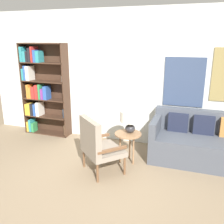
% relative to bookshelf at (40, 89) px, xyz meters
% --- Properties ---
extents(ground_plane, '(14.00, 14.00, 0.00)m').
position_rel_bookshelf_xyz_m(ground_plane, '(1.92, -1.85, -1.03)').
color(ground_plane, '#847056').
extents(wall_back, '(6.40, 0.08, 2.70)m').
position_rel_bookshelf_xyz_m(wall_back, '(1.96, 0.18, 0.32)').
color(wall_back, silver).
rests_on(wall_back, ground_plane).
extents(bookshelf, '(1.07, 0.30, 2.04)m').
position_rel_bookshelf_xyz_m(bookshelf, '(0.00, 0.00, 0.00)').
color(bookshelf, '#422B1E').
rests_on(bookshelf, ground_plane).
extents(armchair, '(0.84, 0.84, 0.93)m').
position_rel_bookshelf_xyz_m(armchair, '(1.89, -1.28, -0.52)').
color(armchair, brown).
rests_on(armchair, ground_plane).
extents(couch, '(1.77, 0.87, 0.86)m').
position_rel_bookshelf_xyz_m(couch, '(3.50, -0.27, -0.70)').
color(couch, '#474C56').
rests_on(couch, ground_plane).
extents(side_table, '(0.47, 0.47, 0.54)m').
position_rel_bookshelf_xyz_m(side_table, '(2.26, -0.75, -0.56)').
color(side_table, '#99704C').
rests_on(side_table, ground_plane).
extents(table_lamp, '(0.35, 0.35, 0.40)m').
position_rel_bookshelf_xyz_m(table_lamp, '(2.28, -0.71, -0.23)').
color(table_lamp, '#2D2D33').
rests_on(table_lamp, side_table).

